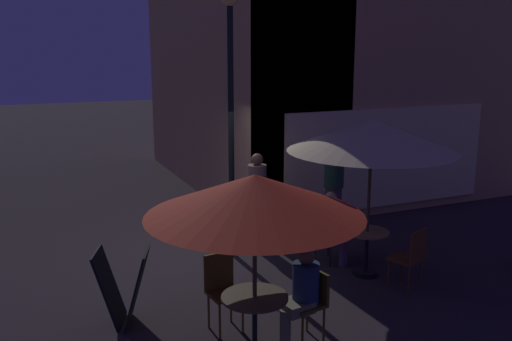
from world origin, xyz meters
The scene contains 16 objects.
ground_plane centered at (0.00, 0.00, 0.00)m, with size 60.00×60.00×0.00m, color #2A2226.
cafe_building centered at (3.69, 3.48, 3.81)m, with size 7.05×8.06×7.63m.
street_lamp_near_corner centered at (0.68, -0.09, 2.89)m, with size 0.29×0.29×4.45m.
menu_sandwich_board centered at (-1.52, -1.87, 0.51)m, with size 0.82×0.75×0.99m.
cafe_table_0 centered at (2.30, -1.77, 0.51)m, with size 0.68×0.68×0.72m.
cafe_table_1 centered at (-0.29, -3.29, 0.58)m, with size 0.77×0.77×0.78m.
patio_umbrella_0 centered at (2.30, -1.77, 2.23)m, with size 2.56×2.56×2.48m.
patio_umbrella_1 centered at (-0.29, -3.29, 1.95)m, with size 2.43×2.43×2.19m.
cafe_chair_0 centered at (2.03, -0.95, 0.56)m, with size 0.53×0.53×0.95m.
cafe_chair_1 centered at (2.58, -2.51, 0.56)m, with size 0.55×0.55×0.95m.
cafe_chair_2 centered at (0.52, -3.16, 0.55)m, with size 0.47×0.47×0.88m.
cafe_chair_3 centered at (-0.38, -2.46, 0.60)m, with size 0.44×0.44×0.99m.
patron_seated_0 centered at (2.08, -1.09, 0.69)m, with size 0.45×0.54×1.21m.
patron_seated_1 centered at (0.38, -3.18, 0.69)m, with size 0.53×0.38×1.21m.
patron_standing_3 centered at (2.83, 0.11, 0.90)m, with size 0.37×0.37×1.78m.
patron_standing_4 centered at (1.24, 0.11, 0.87)m, with size 0.33×0.33×1.72m.
Camera 1 is at (-2.60, -8.59, 3.52)m, focal length 38.72 mm.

